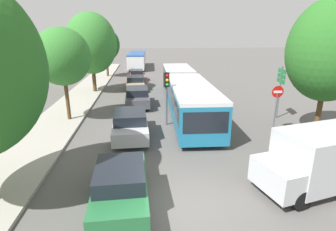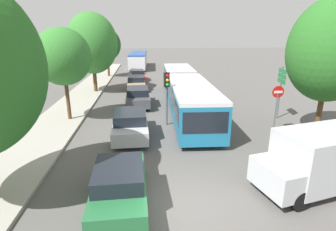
{
  "view_description": "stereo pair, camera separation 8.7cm",
  "coord_description": "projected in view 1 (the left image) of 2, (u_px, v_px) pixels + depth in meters",
  "views": [
    {
      "loc": [
        -1.23,
        -7.57,
        5.71
      ],
      "look_at": [
        0.2,
        6.67,
        1.2
      ],
      "focal_mm": 28.0,
      "sensor_mm": 36.0,
      "label": 1
    },
    {
      "loc": [
        -1.14,
        -7.57,
        5.71
      ],
      "look_at": [
        0.2,
        6.67,
        1.2
      ],
      "focal_mm": 28.0,
      "sensor_mm": 36.0,
      "label": 2
    }
  ],
  "objects": [
    {
      "name": "queued_car_tan",
      "position": [
        135.0,
        83.0,
        27.44
      ],
      "size": [
        1.9,
        4.24,
        1.45
      ],
      "rotation": [
        0.0,
        0.0,
        1.6
      ],
      "color": "tan",
      "rests_on": "ground"
    },
    {
      "name": "articulated_bus",
      "position": [
        184.0,
        89.0,
        20.76
      ],
      "size": [
        3.22,
        17.15,
        2.53
      ],
      "rotation": [
        0.0,
        0.0,
        -1.61
      ],
      "color": "teal",
      "rests_on": "ground"
    },
    {
      "name": "queued_car_silver",
      "position": [
        130.0,
        124.0,
        14.86
      ],
      "size": [
        2.01,
        4.48,
        1.54
      ],
      "rotation": [
        0.0,
        0.0,
        1.6
      ],
      "color": "#B7BABF",
      "rests_on": "ground"
    },
    {
      "name": "traffic_light",
      "position": [
        167.0,
        87.0,
        16.33
      ],
      "size": [
        0.37,
        0.39,
        3.4
      ],
      "rotation": [
        0.0,
        0.0,
        -1.33
      ],
      "color": "#56595E",
      "rests_on": "ground"
    },
    {
      "name": "tree_right_near",
      "position": [
        331.0,
        53.0,
        13.73
      ],
      "size": [
        4.33,
        4.33,
        7.55
      ],
      "color": "#51381E",
      "rests_on": "ground"
    },
    {
      "name": "ground_plane",
      "position": [
        182.0,
        207.0,
        9.01
      ],
      "size": [
        200.0,
        200.0,
        0.0
      ],
      "primitive_type": "plane",
      "color": "#565451"
    },
    {
      "name": "no_entry_sign",
      "position": [
        277.0,
        102.0,
        15.3
      ],
      "size": [
        0.7,
        0.08,
        2.82
      ],
      "rotation": [
        0.0,
        0.0,
        -1.57
      ],
      "color": "#56595E",
      "rests_on": "ground"
    },
    {
      "name": "direction_sign_post",
      "position": [
        281.0,
        82.0,
        17.71
      ],
      "size": [
        0.31,
        1.39,
        3.6
      ],
      "rotation": [
        0.0,
        0.0,
        2.96
      ],
      "color": "#56595E",
      "rests_on": "ground"
    },
    {
      "name": "kerb_strip_left",
      "position": [
        86.0,
        91.0,
        26.56
      ],
      "size": [
        3.2,
        48.41,
        0.14
      ],
      "primitive_type": "cube",
      "color": "#9E998E",
      "rests_on": "ground"
    },
    {
      "name": "tree_left_distant",
      "position": [
        106.0,
        45.0,
        34.44
      ],
      "size": [
        3.64,
        3.64,
        6.34
      ],
      "color": "#51381E",
      "rests_on": "ground"
    },
    {
      "name": "white_van",
      "position": [
        326.0,
        157.0,
        9.86
      ],
      "size": [
        5.32,
        3.06,
        2.31
      ],
      "rotation": [
        0.0,
        0.0,
        3.38
      ],
      "color": "#B7BABF",
      "rests_on": "ground"
    },
    {
      "name": "queued_car_green",
      "position": [
        121.0,
        184.0,
        9.02
      ],
      "size": [
        1.89,
        4.23,
        1.45
      ],
      "rotation": [
        0.0,
        0.0,
        1.6
      ],
      "color": "#236638",
      "rests_on": "ground"
    },
    {
      "name": "tree_left_far",
      "position": [
        91.0,
        44.0,
        24.96
      ],
      "size": [
        4.82,
        4.82,
        7.65
      ],
      "color": "#51381E",
      "rests_on": "ground"
    },
    {
      "name": "queued_car_graphite",
      "position": [
        137.0,
        97.0,
        21.31
      ],
      "size": [
        1.97,
        4.39,
        1.51
      ],
      "rotation": [
        0.0,
        0.0,
        1.6
      ],
      "color": "#47474C",
      "rests_on": "ground"
    },
    {
      "name": "queued_car_red",
      "position": [
        137.0,
        75.0,
        32.77
      ],
      "size": [
        1.77,
        3.95,
        1.36
      ],
      "rotation": [
        0.0,
        0.0,
        1.6
      ],
      "color": "#B21E19",
      "rests_on": "ground"
    },
    {
      "name": "tree_left_mid",
      "position": [
        62.0,
        57.0,
        16.58
      ],
      "size": [
        3.53,
        3.53,
        6.11
      ],
      "color": "#51381E",
      "rests_on": "ground"
    },
    {
      "name": "city_bus_rear",
      "position": [
        137.0,
        59.0,
        44.85
      ],
      "size": [
        3.07,
        11.77,
        2.51
      ],
      "rotation": [
        0.0,
        0.0,
        1.53
      ],
      "color": "silver",
      "rests_on": "ground"
    }
  ]
}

